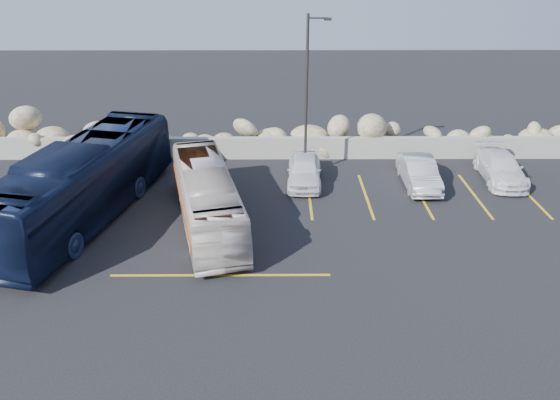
{
  "coord_description": "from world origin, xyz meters",
  "views": [
    {
      "loc": [
        1.08,
        -16.51,
        11.02
      ],
      "look_at": [
        1.19,
        4.0,
        1.22
      ],
      "focal_mm": 35.0,
      "sensor_mm": 36.0,
      "label": 1
    }
  ],
  "objects_px": {
    "car_b": "(419,173)",
    "car_a": "(304,170)",
    "lamppost": "(308,94)",
    "car_c": "(501,168)",
    "tour_coach": "(84,182)",
    "vintage_bus": "(207,197)"
  },
  "relations": [
    {
      "from": "car_a",
      "to": "car_b",
      "type": "distance_m",
      "value": 5.63
    },
    {
      "from": "car_b",
      "to": "car_c",
      "type": "distance_m",
      "value": 4.34
    },
    {
      "from": "lamppost",
      "to": "car_a",
      "type": "distance_m",
      "value": 3.73
    },
    {
      "from": "car_c",
      "to": "lamppost",
      "type": "bearing_deg",
      "value": -179.57
    },
    {
      "from": "car_b",
      "to": "car_a",
      "type": "bearing_deg",
      "value": 176.94
    },
    {
      "from": "car_b",
      "to": "lamppost",
      "type": "bearing_deg",
      "value": 166.82
    },
    {
      "from": "car_a",
      "to": "car_c",
      "type": "height_order",
      "value": "car_a"
    },
    {
      "from": "lamppost",
      "to": "car_a",
      "type": "height_order",
      "value": "lamppost"
    },
    {
      "from": "tour_coach",
      "to": "car_b",
      "type": "bearing_deg",
      "value": 25.14
    },
    {
      "from": "lamppost",
      "to": "vintage_bus",
      "type": "relative_size",
      "value": 0.89
    },
    {
      "from": "lamppost",
      "to": "tour_coach",
      "type": "height_order",
      "value": "lamppost"
    },
    {
      "from": "tour_coach",
      "to": "car_a",
      "type": "height_order",
      "value": "tour_coach"
    },
    {
      "from": "tour_coach",
      "to": "car_b",
      "type": "distance_m",
      "value": 15.64
    },
    {
      "from": "vintage_bus",
      "to": "lamppost",
      "type": "bearing_deg",
      "value": 36.0
    },
    {
      "from": "vintage_bus",
      "to": "car_a",
      "type": "relative_size",
      "value": 2.18
    },
    {
      "from": "vintage_bus",
      "to": "tour_coach",
      "type": "bearing_deg",
      "value": 158.95
    },
    {
      "from": "lamppost",
      "to": "car_c",
      "type": "distance_m",
      "value": 10.45
    },
    {
      "from": "tour_coach",
      "to": "car_b",
      "type": "xyz_separation_m",
      "value": [
        15.25,
        3.33,
        -0.99
      ]
    },
    {
      "from": "lamppost",
      "to": "tour_coach",
      "type": "relative_size",
      "value": 0.66
    },
    {
      "from": "vintage_bus",
      "to": "tour_coach",
      "type": "relative_size",
      "value": 0.74
    },
    {
      "from": "car_a",
      "to": "tour_coach",
      "type": "bearing_deg",
      "value": -156.35
    },
    {
      "from": "tour_coach",
      "to": "vintage_bus",
      "type": "bearing_deg",
      "value": 5.78
    }
  ]
}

